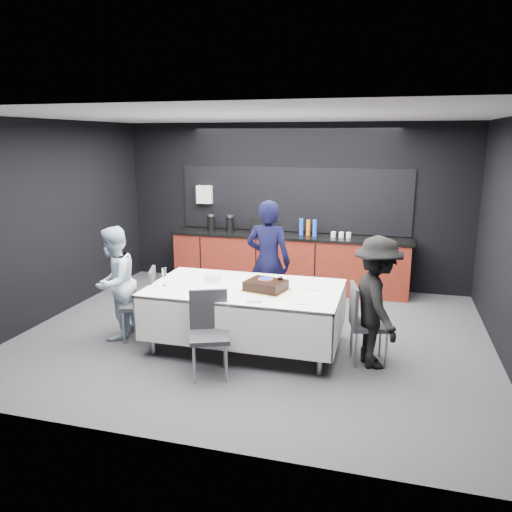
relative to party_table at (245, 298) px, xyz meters
The scene contains 18 objects.
ground 0.76m from the party_table, 90.00° to the left, with size 6.00×6.00×0.00m, color #454449.
room_shell 1.28m from the party_table, 90.00° to the left, with size 6.04×5.04×2.82m.
kitchenette 2.62m from the party_table, 90.35° to the left, with size 4.10×0.64×2.05m.
party_table is the anchor object (origin of this frame).
cake_assembly 0.35m from the party_table, 14.12° to the right, with size 0.56×0.49×0.16m.
plate_stack 0.52m from the party_table, 163.02° to the left, with size 0.22×0.22×0.10m, color white.
loose_plate_near 0.51m from the party_table, 124.42° to the right, with size 0.20×0.20×0.01m, color white.
loose_plate_right_a 0.82m from the party_table, ahead, with size 0.20×0.20×0.01m, color white.
loose_plate_right_b 0.87m from the party_table, 27.74° to the right, with size 0.18×0.18×0.01m, color white.
loose_plate_far 0.41m from the party_table, 65.61° to the left, with size 0.22×0.22×0.01m, color white.
fork_pile 0.59m from the party_table, 63.09° to the right, with size 0.17×0.10×0.03m, color white.
champagne_flute 1.03m from the party_table, 167.66° to the right, with size 0.06×0.06×0.22m.
chair_left 1.33m from the party_table, behind, with size 0.54×0.54×0.92m.
chair_right 1.42m from the party_table, ahead, with size 0.50×0.50×0.92m.
chair_near 0.80m from the party_table, 103.34° to the right, with size 0.55×0.55×0.92m.
person_center 0.98m from the party_table, 86.97° to the left, with size 0.63×0.41×1.73m, color black.
person_left 1.72m from the party_table, behind, with size 0.71×0.55×1.46m, color silver.
person_right 1.57m from the party_table, ahead, with size 0.97×0.56×1.50m, color black.
Camera 1 is at (1.67, -5.96, 2.55)m, focal length 35.00 mm.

